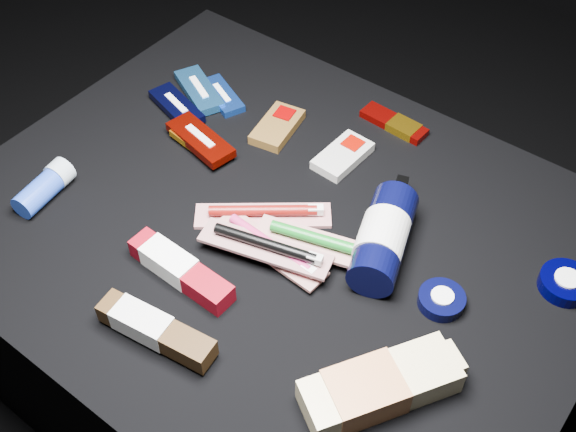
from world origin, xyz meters
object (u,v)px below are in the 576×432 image
Objects in this scene: bodywash_bottle at (377,387)px; toothpaste_carton_red at (177,268)px; lotion_bottle at (383,237)px; deodorant_stick at (45,187)px.

bodywash_bottle is 0.34m from toothpaste_carton_red.
lotion_bottle is 1.26× the size of toothpaste_carton_red.
deodorant_stick is at bearing -173.96° from lotion_bottle.
bodywash_bottle and deodorant_stick have the same top height.
toothpaste_carton_red is (-0.21, -0.22, -0.02)m from lotion_bottle.
deodorant_stick is 0.28m from toothpaste_carton_red.
bodywash_bottle is at bearing -78.19° from lotion_bottle.
lotion_bottle reaches higher than bodywash_bottle.
bodywash_bottle is (0.12, -0.21, -0.01)m from lotion_bottle.
bodywash_bottle reaches higher than toothpaste_carton_red.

